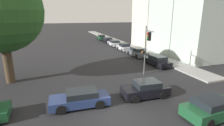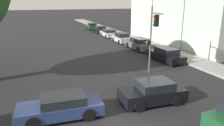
# 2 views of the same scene
# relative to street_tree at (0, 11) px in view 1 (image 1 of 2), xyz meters

# --- Properties ---
(ground_plane) EXTENTS (300.00, 300.00, 0.00)m
(ground_plane) POSITION_rel_street_tree_xyz_m (8.19, -9.47, -7.06)
(ground_plane) COLOR black
(sidewalk_strip) EXTENTS (2.85, 60.00, 0.18)m
(sidewalk_strip) POSITION_rel_street_tree_xyz_m (20.28, 23.01, -6.97)
(sidewalk_strip) COLOR gray
(sidewalk_strip) RESTS_ON ground_plane
(rowhouse_backdrop) EXTENTS (8.25, 20.06, 12.50)m
(rowhouse_backdrop) POSITION_rel_street_tree_xyz_m (25.69, 8.20, -1.06)
(rowhouse_backdrop) COLOR #ADBCB2
(rowhouse_backdrop) RESTS_ON ground_plane
(street_tree) EXTENTS (7.84, 7.84, 11.01)m
(street_tree) POSITION_rel_street_tree_xyz_m (0.00, 0.00, 0.00)
(street_tree) COLOR #423323
(street_tree) RESTS_ON ground_plane
(traffic_signal) EXTENTS (0.53, 2.28, 5.59)m
(traffic_signal) POSITION_rel_street_tree_xyz_m (14.01, -2.81, -3.42)
(traffic_signal) COLOR #515456
(traffic_signal) RESTS_ON ground_plane
(crossing_car_0) EXTENTS (3.98, 2.09, 1.38)m
(crossing_car_0) POSITION_rel_street_tree_xyz_m (11.42, -7.41, -6.40)
(crossing_car_0) COLOR black
(crossing_car_0) RESTS_ON ground_plane
(crossing_car_1) EXTENTS (4.07, 2.15, 1.40)m
(crossing_car_1) POSITION_rel_street_tree_xyz_m (14.04, -11.65, -6.39)
(crossing_car_1) COLOR #194728
(crossing_car_1) RESTS_ON ground_plane
(crossing_car_3) EXTENTS (4.48, 2.00, 1.26)m
(crossing_car_3) POSITION_rel_street_tree_xyz_m (5.97, -7.26, -6.44)
(crossing_car_3) COLOR navy
(crossing_car_3) RESTS_ON ground_plane
(parked_car_0) EXTENTS (1.91, 4.69, 1.40)m
(parked_car_0) POSITION_rel_street_tree_xyz_m (17.67, 0.46, -6.40)
(parked_car_0) COLOR black
(parked_car_0) RESTS_ON ground_plane
(parked_car_1) EXTENTS (2.07, 4.78, 1.48)m
(parked_car_1) POSITION_rel_street_tree_xyz_m (17.70, 6.33, -6.35)
(parked_car_1) COLOR #4C5156
(parked_car_1) RESTS_ON ground_plane
(parked_car_2) EXTENTS (1.96, 3.85, 1.43)m
(parked_car_2) POSITION_rel_street_tree_xyz_m (17.59, 11.68, -6.39)
(parked_car_2) COLOR #B7B7BC
(parked_car_2) RESTS_ON ground_plane
(parked_car_3) EXTENTS (2.05, 4.50, 1.30)m
(parked_car_3) POSITION_rel_street_tree_xyz_m (17.54, 17.24, -6.44)
(parked_car_3) COLOR #B7B7BC
(parked_car_3) RESTS_ON ground_plane
(parked_car_4) EXTENTS (1.89, 3.96, 1.35)m
(parked_car_4) POSITION_rel_street_tree_xyz_m (17.63, 22.25, -6.41)
(parked_car_4) COLOR black
(parked_car_4) RESTS_ON ground_plane
(parked_car_5) EXTENTS (1.97, 4.12, 1.45)m
(parked_car_5) POSITION_rel_street_tree_xyz_m (17.41, 27.33, -6.36)
(parked_car_5) COLOR #194728
(parked_car_5) RESTS_ON ground_plane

